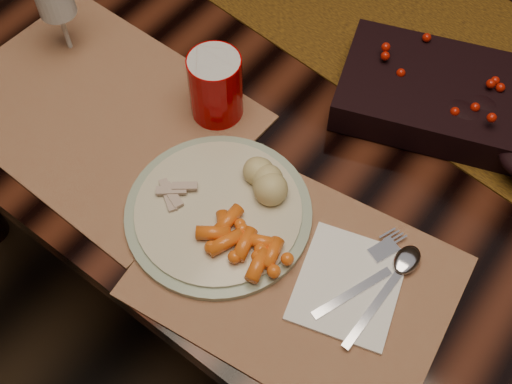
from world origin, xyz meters
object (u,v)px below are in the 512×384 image
Objects in this scene: centerpiece at (464,97)px; napkin at (348,285)px; placemat_main at (297,276)px; wine_glass at (58,11)px; dining_table at (348,213)px; turkey_shreds at (178,194)px; dinner_plate at (218,212)px; red_cup at (216,87)px; baby_carrots at (238,246)px; mashed_potatoes at (268,172)px.

napkin is at bearing -86.34° from centerpiece.
wine_glass is at bearing 161.34° from placemat_main.
turkey_shreds is (-0.11, -0.34, 0.40)m from dining_table.
dinner_plate is (-0.18, -0.37, -0.03)m from centerpiece.
placemat_main is 0.31m from red_cup.
dinner_plate is 2.38× the size of red_cup.
dinner_plate is at bearing 18.93° from turkey_shreds.
dinner_plate reaches higher than dining_table.
placemat_main is 5.16× the size of turkey_shreds.
napkin is at bearing 19.86° from baby_carrots.
mashed_potatoes is at bearing 49.63° from turkey_shreds.
centerpiece is 0.35m from napkin.
dinner_plate is 0.19m from red_cup.
baby_carrots is 1.02× the size of red_cup.
turkey_shreds is 0.51× the size of napkin.
dinner_plate is 2.32× the size of baby_carrots.
napkin is (0.14, -0.31, 0.38)m from dining_table.
centerpiece is 0.42m from baby_carrots.
placemat_main is 0.56m from wine_glass.
napkin is 1.37× the size of red_cup.
dinner_plate is 0.20m from napkin.
dinner_plate is at bearing -50.49° from red_cup.
napkin is at bearing -21.30° from red_cup.
dinner_plate is 0.09m from mashed_potatoes.
baby_carrots is 0.69× the size of wine_glass.
dinner_plate is at bearing -14.28° from wine_glass.
baby_carrots is (0.06, -0.03, 0.02)m from dinner_plate.
wine_glass reaches higher than turkey_shreds.
baby_carrots is at bearing -44.52° from red_cup.
red_cup is (-0.15, 0.07, 0.02)m from mashed_potatoes.
baby_carrots reaches higher than placemat_main.
baby_carrots reaches higher than dining_table.
wine_glass is at bearing 176.80° from mashed_potatoes.
napkin is at bearing -64.88° from dining_table.
dining_table is 16.03× the size of baby_carrots.
placemat_main is 3.62× the size of red_cup.
centerpiece is at bearing 24.48° from wine_glass.
placemat_main is (-0.04, -0.38, -0.04)m from centerpiece.
napkin reaches higher than placemat_main.
wine_glass is (-0.40, 0.10, 0.07)m from dinner_plate.
red_cup reaches higher than napkin.
wine_glass reaches higher than placemat_main.
baby_carrots is at bearing -106.70° from centerpiece.
dinner_plate is at bearing 151.86° from baby_carrots.
centerpiece reaches higher than napkin.
baby_carrots reaches higher than turkey_shreds.
centerpiece is 0.64m from wine_glass.
dinner_plate reaches higher than napkin.
mashed_potatoes is (-0.03, -0.25, 0.42)m from dining_table.
dining_table is at bearing -161.05° from centerpiece.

